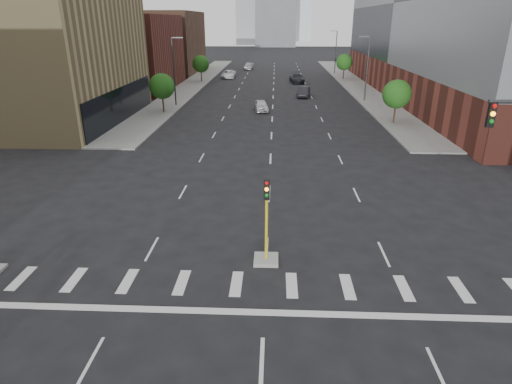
# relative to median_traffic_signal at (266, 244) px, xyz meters

# --- Properties ---
(sidewalk_left_far) EXTENTS (5.00, 92.00, 0.15)m
(sidewalk_left_far) POSITION_rel_median_traffic_signal_xyz_m (-15.00, 65.03, -0.90)
(sidewalk_left_far) COLOR gray
(sidewalk_left_far) RESTS_ON ground
(sidewalk_right_far) EXTENTS (5.00, 92.00, 0.15)m
(sidewalk_right_far) POSITION_rel_median_traffic_signal_xyz_m (15.00, 65.03, -0.90)
(sidewalk_right_far) COLOR gray
(sidewalk_right_far) RESTS_ON ground
(building_left_mid) EXTENTS (20.00, 24.00, 14.00)m
(building_left_mid) POSITION_rel_median_traffic_signal_xyz_m (-27.50, 31.03, 6.03)
(building_left_mid) COLOR tan
(building_left_mid) RESTS_ON ground
(building_left_far_a) EXTENTS (20.00, 22.00, 12.00)m
(building_left_far_a) POSITION_rel_median_traffic_signal_xyz_m (-27.50, 57.03, 5.03)
(building_left_far_a) COLOR brown
(building_left_far_a) RESTS_ON ground
(building_left_far_b) EXTENTS (20.00, 24.00, 13.00)m
(building_left_far_b) POSITION_rel_median_traffic_signal_xyz_m (-27.50, 83.03, 5.53)
(building_left_far_b) COLOR brown
(building_left_far_b) RESTS_ON ground
(building_right_main) EXTENTS (24.00, 70.00, 22.00)m
(building_right_main) POSITION_rel_median_traffic_signal_xyz_m (29.50, 51.03, 10.03)
(building_right_main) COLOR brown
(building_right_main) RESTS_ON ground
(median_traffic_signal) EXTENTS (1.20, 1.20, 4.40)m
(median_traffic_signal) POSITION_rel_median_traffic_signal_xyz_m (0.00, 0.00, 0.00)
(median_traffic_signal) COLOR #999993
(median_traffic_signal) RESTS_ON ground
(streetlight_right_a) EXTENTS (1.60, 0.22, 9.07)m
(streetlight_right_a) POSITION_rel_median_traffic_signal_xyz_m (13.41, 46.03, 4.04)
(streetlight_right_a) COLOR #2D2D30
(streetlight_right_a) RESTS_ON ground
(streetlight_right_b) EXTENTS (1.60, 0.22, 9.07)m
(streetlight_right_b) POSITION_rel_median_traffic_signal_xyz_m (13.41, 81.03, 4.04)
(streetlight_right_b) COLOR #2D2D30
(streetlight_right_b) RESTS_ON ground
(streetlight_left) EXTENTS (1.60, 0.22, 9.07)m
(streetlight_left) POSITION_rel_median_traffic_signal_xyz_m (-13.41, 41.03, 4.04)
(streetlight_left) COLOR #2D2D30
(streetlight_left) RESTS_ON ground
(tree_left_near) EXTENTS (3.20, 3.20, 4.85)m
(tree_left_near) POSITION_rel_median_traffic_signal_xyz_m (-14.00, 36.03, 2.42)
(tree_left_near) COLOR #382619
(tree_left_near) RESTS_ON ground
(tree_left_far) EXTENTS (3.20, 3.20, 4.85)m
(tree_left_far) POSITION_rel_median_traffic_signal_xyz_m (-14.00, 66.03, 2.42)
(tree_left_far) COLOR #382619
(tree_left_far) RESTS_ON ground
(tree_right_near) EXTENTS (3.20, 3.20, 4.85)m
(tree_right_near) POSITION_rel_median_traffic_signal_xyz_m (14.00, 31.03, 2.42)
(tree_right_near) COLOR #382619
(tree_right_near) RESTS_ON ground
(tree_right_far) EXTENTS (3.20, 3.20, 4.85)m
(tree_right_far) POSITION_rel_median_traffic_signal_xyz_m (14.00, 71.03, 2.42)
(tree_right_far) COLOR #382619
(tree_right_far) RESTS_ON ground
(car_near_left) EXTENTS (2.30, 4.46, 1.45)m
(car_near_left) POSITION_rel_median_traffic_signal_xyz_m (-1.50, 37.87, -0.25)
(car_near_left) COLOR silver
(car_near_left) RESTS_ON ground
(car_mid_right) EXTENTS (2.42, 4.98, 1.57)m
(car_mid_right) POSITION_rel_median_traffic_signal_xyz_m (4.75, 49.50, -0.19)
(car_mid_right) COLOR black
(car_mid_right) RESTS_ON ground
(car_far_left) EXTENTS (2.68, 5.68, 1.57)m
(car_far_left) POSITION_rel_median_traffic_signal_xyz_m (-9.37, 72.57, -0.19)
(car_far_left) COLOR white
(car_far_left) RESTS_ON ground
(car_deep_right) EXTENTS (2.93, 6.10, 1.72)m
(car_deep_right) POSITION_rel_median_traffic_signal_xyz_m (4.40, 65.93, -0.12)
(car_deep_right) COLOR black
(car_deep_right) RESTS_ON ground
(car_distant) EXTENTS (2.34, 5.14, 1.71)m
(car_distant) POSITION_rel_median_traffic_signal_xyz_m (-6.26, 89.39, -0.12)
(car_distant) COLOR #B6B5BA
(car_distant) RESTS_ON ground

